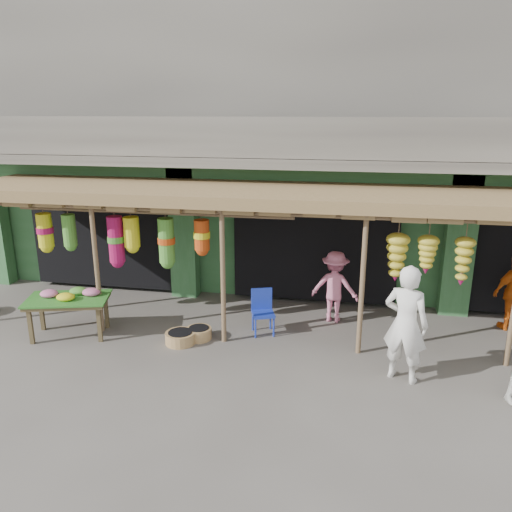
% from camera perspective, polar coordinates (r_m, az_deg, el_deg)
% --- Properties ---
extents(ground, '(80.00, 80.00, 0.00)m').
position_cam_1_polar(ground, '(9.59, 5.50, -9.87)').
color(ground, '#514C47').
rests_on(ground, ground).
extents(building, '(16.40, 6.80, 7.00)m').
position_cam_1_polar(building, '(13.50, 7.91, 12.55)').
color(building, gray).
rests_on(building, ground).
extents(awning, '(14.00, 2.70, 2.79)m').
position_cam_1_polar(awning, '(9.57, 5.66, 6.37)').
color(awning, brown).
rests_on(awning, ground).
extents(flower_table, '(1.70, 1.26, 0.91)m').
position_cam_1_polar(flower_table, '(10.24, -20.60, -4.68)').
color(flower_table, brown).
rests_on(flower_table, ground).
extents(blue_chair, '(0.53, 0.54, 0.87)m').
position_cam_1_polar(blue_chair, '(9.81, 0.75, -6.05)').
color(blue_chair, '#1A31AE').
rests_on(blue_chair, ground).
extents(basket_mid, '(0.75, 0.75, 0.22)m').
position_cam_1_polar(basket_mid, '(9.60, -8.64, -9.22)').
color(basket_mid, '#976C44').
rests_on(basket_mid, ground).
extents(basket_right, '(0.58, 0.58, 0.22)m').
position_cam_1_polar(basket_right, '(9.73, -6.54, -8.78)').
color(basket_right, '#9E6F49').
rests_on(basket_right, ground).
extents(person_front, '(0.83, 0.70, 1.94)m').
position_cam_1_polar(person_front, '(8.31, 16.73, -7.44)').
color(person_front, white).
rests_on(person_front, ground).
extents(person_shopper, '(1.04, 0.69, 1.49)m').
position_cam_1_polar(person_shopper, '(10.36, 8.99, -3.48)').
color(person_shopper, '#CF6E8D').
rests_on(person_shopper, ground).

